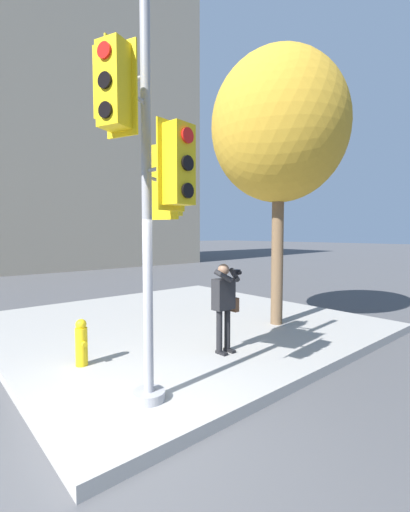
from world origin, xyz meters
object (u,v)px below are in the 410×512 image
at_px(person_photographer, 225,300).
at_px(street_tree, 279,128).
at_px(traffic_signal_pole, 144,158).
at_px(fire_hydrant, 81,343).

bearing_deg(person_photographer, street_tree, 14.61).
bearing_deg(traffic_signal_pole, person_photographer, 17.94).
height_order(street_tree, fire_hydrant, street_tree).
bearing_deg(fire_hydrant, street_tree, -5.95).
height_order(person_photographer, street_tree, street_tree).
xyz_separation_m(traffic_signal_pole, person_photographer, (2.02, 0.65, -2.12)).
distance_m(traffic_signal_pole, fire_hydrant, 3.21).
bearing_deg(person_photographer, traffic_signal_pole, -162.06).
relative_size(person_photographer, fire_hydrant, 2.10).
bearing_deg(street_tree, fire_hydrant, 174.05).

